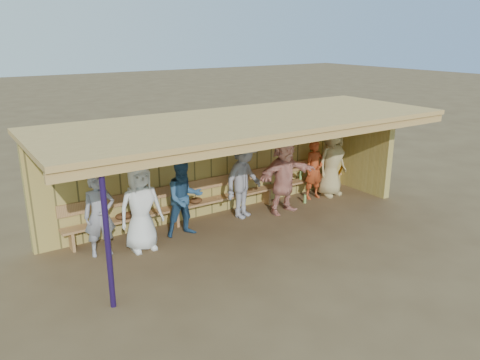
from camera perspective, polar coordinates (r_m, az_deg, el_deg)
name	(u,v)px	position (r m, az deg, el deg)	size (l,w,h in m)	color
ground	(249,228)	(10.59, 1.05, -5.90)	(90.00, 90.00, 0.00)	brown
player_a	(99,215)	(9.48, -16.76, -4.14)	(0.60, 0.40, 1.66)	#939199
player_b	(141,208)	(9.48, -12.01, -3.30)	(0.88, 0.57, 1.80)	white
player_c	(184,198)	(10.02, -6.80, -2.20)	(0.82, 0.64, 1.69)	#2D547B
player_e	(244,179)	(10.93, 0.45, 0.15)	(1.22, 0.70, 1.89)	#93929A
player_f	(284,175)	(11.29, 5.37, 0.59)	(1.74, 0.55, 1.87)	#E0927E
player_g	(314,170)	(12.41, 9.04, 1.25)	(0.57, 0.37, 1.57)	#B3421C
player_h	(332,161)	(12.69, 11.11, 2.26)	(0.92, 0.60, 1.89)	tan
dugout_structure	(246,147)	(10.80, 0.74, 4.05)	(8.80, 3.20, 2.50)	tan
bench	(223,193)	(11.27, -2.15, -1.56)	(7.60, 0.34, 0.93)	tan
dugout_equipment	(190,203)	(10.74, -6.15, -2.85)	(6.33, 0.62, 0.80)	orange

